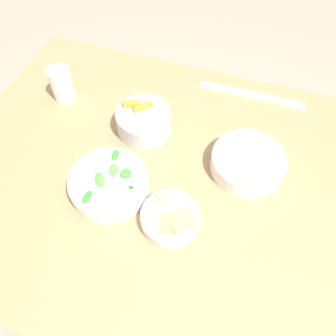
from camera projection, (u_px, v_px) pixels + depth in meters
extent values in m
plane|color=gray|center=(165.00, 266.00, 1.47)|extent=(10.00, 10.00, 0.00)
cube|color=#99724C|center=(162.00, 176.00, 0.87)|extent=(1.17, 0.90, 0.03)
cube|color=olive|center=(83.00, 123.00, 1.48)|extent=(0.06, 0.06, 0.72)
cube|color=olive|center=(322.00, 187.00, 1.29)|extent=(0.06, 0.06, 0.72)
cylinder|color=silver|center=(144.00, 122.00, 0.92)|extent=(0.15, 0.15, 0.06)
torus|color=silver|center=(143.00, 113.00, 0.89)|extent=(0.15, 0.15, 0.01)
cylinder|color=orange|center=(131.00, 121.00, 0.90)|extent=(0.05, 0.06, 0.02)
cylinder|color=orange|center=(136.00, 129.00, 0.88)|extent=(0.03, 0.04, 0.02)
cylinder|color=orange|center=(142.00, 113.00, 0.92)|extent=(0.05, 0.04, 0.02)
cylinder|color=orange|center=(152.00, 116.00, 0.91)|extent=(0.06, 0.04, 0.02)
cylinder|color=orange|center=(133.00, 123.00, 0.89)|extent=(0.05, 0.06, 0.02)
cylinder|color=orange|center=(144.00, 107.00, 0.91)|extent=(0.05, 0.03, 0.02)
cylinder|color=orange|center=(132.00, 104.00, 0.91)|extent=(0.05, 0.04, 0.02)
cylinder|color=orange|center=(143.00, 107.00, 0.90)|extent=(0.05, 0.05, 0.02)
cylinder|color=white|center=(109.00, 184.00, 0.81)|extent=(0.20, 0.20, 0.05)
torus|color=white|center=(108.00, 179.00, 0.79)|extent=(0.20, 0.20, 0.01)
ellipsoid|color=#2D7028|center=(90.00, 201.00, 0.76)|extent=(0.05, 0.06, 0.03)
ellipsoid|color=#3D8433|center=(128.00, 173.00, 0.80)|extent=(0.04, 0.06, 0.03)
ellipsoid|color=#4C933D|center=(114.00, 171.00, 0.80)|extent=(0.04, 0.05, 0.02)
ellipsoid|color=#4C933D|center=(100.00, 180.00, 0.78)|extent=(0.05, 0.05, 0.03)
ellipsoid|color=#2D7028|center=(118.00, 158.00, 0.84)|extent=(0.06, 0.07, 0.04)
ellipsoid|color=#235B23|center=(127.00, 186.00, 0.79)|extent=(0.05, 0.03, 0.02)
cylinder|color=white|center=(248.00, 163.00, 0.85)|extent=(0.19, 0.19, 0.05)
torus|color=white|center=(249.00, 158.00, 0.83)|extent=(0.19, 0.19, 0.01)
cylinder|color=#936042|center=(247.00, 164.00, 0.85)|extent=(0.18, 0.18, 0.02)
ellipsoid|color=#A36B4C|center=(247.00, 181.00, 0.80)|extent=(0.01, 0.01, 0.01)
ellipsoid|color=#8E5B3D|center=(270.00, 143.00, 0.87)|extent=(0.01, 0.01, 0.01)
ellipsoid|color=#AD7551|center=(243.00, 158.00, 0.85)|extent=(0.01, 0.01, 0.01)
ellipsoid|color=#A36B4C|center=(267.00, 182.00, 0.80)|extent=(0.01, 0.01, 0.01)
ellipsoid|color=#A36B4C|center=(232.00, 165.00, 0.83)|extent=(0.01, 0.01, 0.01)
ellipsoid|color=#8E5B3D|center=(261.00, 171.00, 0.82)|extent=(0.01, 0.01, 0.01)
ellipsoid|color=#8E5B3D|center=(247.00, 145.00, 0.87)|extent=(0.01, 0.01, 0.01)
ellipsoid|color=#AD7551|center=(263.00, 167.00, 0.82)|extent=(0.01, 0.01, 0.01)
ellipsoid|color=#A36B4C|center=(278.00, 156.00, 0.85)|extent=(0.01, 0.01, 0.01)
ellipsoid|color=#8E5B3D|center=(272.00, 171.00, 0.82)|extent=(0.01, 0.01, 0.01)
ellipsoid|color=#AD7551|center=(249.00, 169.00, 0.82)|extent=(0.01, 0.01, 0.01)
ellipsoid|color=#AD7551|center=(245.00, 166.00, 0.83)|extent=(0.01, 0.01, 0.01)
cylinder|color=#E0A88E|center=(224.00, 161.00, 0.83)|extent=(0.03, 0.03, 0.01)
cylinder|color=#E0A88E|center=(264.00, 153.00, 0.85)|extent=(0.03, 0.03, 0.01)
cylinder|color=beige|center=(264.00, 157.00, 0.84)|extent=(0.03, 0.03, 0.01)
cylinder|color=beige|center=(252.00, 138.00, 0.87)|extent=(0.03, 0.03, 0.01)
cylinder|color=silver|center=(171.00, 218.00, 0.77)|extent=(0.14, 0.14, 0.03)
torus|color=silver|center=(171.00, 215.00, 0.75)|extent=(0.14, 0.14, 0.01)
cube|color=tan|center=(166.00, 212.00, 0.77)|extent=(0.06, 0.05, 0.02)
cube|color=tan|center=(164.00, 230.00, 0.74)|extent=(0.05, 0.06, 0.01)
cube|color=tan|center=(171.00, 217.00, 0.75)|extent=(0.06, 0.06, 0.02)
cube|color=tan|center=(168.00, 199.00, 0.78)|extent=(0.06, 0.06, 0.02)
cube|color=tan|center=(168.00, 225.00, 0.74)|extent=(0.05, 0.05, 0.02)
cube|color=tan|center=(182.00, 220.00, 0.74)|extent=(0.08, 0.08, 0.01)
cube|color=silver|center=(252.00, 95.00, 1.03)|extent=(0.33, 0.03, 0.00)
cylinder|color=silver|center=(62.00, 84.00, 0.98)|extent=(0.07, 0.07, 0.10)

